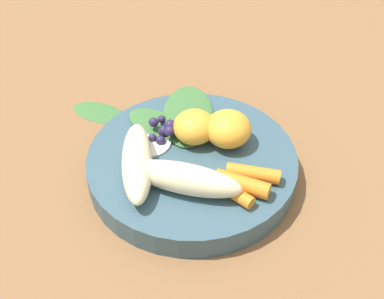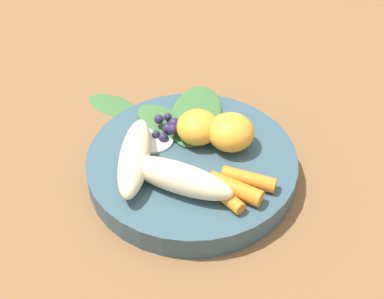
{
  "view_description": "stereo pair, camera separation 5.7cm",
  "coord_description": "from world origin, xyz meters",
  "px_view_note": "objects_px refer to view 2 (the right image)",
  "views": [
    {
      "loc": [
        -0.2,
        0.37,
        0.43
      ],
      "look_at": [
        0.0,
        0.0,
        0.04
      ],
      "focal_mm": 47.12,
      "sensor_mm": 36.0,
      "label": 1
    },
    {
      "loc": [
        -0.25,
        0.34,
        0.43
      ],
      "look_at": [
        0.0,
        0.0,
        0.04
      ],
      "focal_mm": 47.12,
      "sensor_mm": 36.0,
      "label": 2
    }
  ],
  "objects_px": {
    "banana_peeled_right": "(135,157)",
    "orange_segment_near": "(198,127)",
    "bowl": "(192,165)",
    "kale_leaf_stray": "(113,104)",
    "banana_peeled_left": "(178,178)"
  },
  "relations": [
    {
      "from": "banana_peeled_right",
      "to": "orange_segment_near",
      "type": "bearing_deg",
      "value": 127.47
    },
    {
      "from": "banana_peeled_right",
      "to": "kale_leaf_stray",
      "type": "relative_size",
      "value": 1.53
    },
    {
      "from": "bowl",
      "to": "orange_segment_near",
      "type": "xyz_separation_m",
      "value": [
        0.01,
        -0.03,
        0.03
      ]
    },
    {
      "from": "banana_peeled_right",
      "to": "bowl",
      "type": "bearing_deg",
      "value": 109.86
    },
    {
      "from": "bowl",
      "to": "kale_leaf_stray",
      "type": "xyz_separation_m",
      "value": [
        0.17,
        -0.04,
        -0.01
      ]
    },
    {
      "from": "banana_peeled_left",
      "to": "banana_peeled_right",
      "type": "bearing_deg",
      "value": 170.32
    },
    {
      "from": "orange_segment_near",
      "to": "kale_leaf_stray",
      "type": "xyz_separation_m",
      "value": [
        0.16,
        -0.01,
        -0.05
      ]
    },
    {
      "from": "orange_segment_near",
      "to": "kale_leaf_stray",
      "type": "bearing_deg",
      "value": -5.39
    },
    {
      "from": "banana_peeled_left",
      "to": "orange_segment_near",
      "type": "height_order",
      "value": "orange_segment_near"
    },
    {
      "from": "banana_peeled_right",
      "to": "orange_segment_near",
      "type": "distance_m",
      "value": 0.09
    },
    {
      "from": "banana_peeled_right",
      "to": "kale_leaf_stray",
      "type": "bearing_deg",
      "value": -160.33
    },
    {
      "from": "bowl",
      "to": "banana_peeled_right",
      "type": "xyz_separation_m",
      "value": [
        0.04,
        0.05,
        0.03
      ]
    },
    {
      "from": "bowl",
      "to": "kale_leaf_stray",
      "type": "relative_size",
      "value": 3.02
    },
    {
      "from": "banana_peeled_left",
      "to": "orange_segment_near",
      "type": "xyz_separation_m",
      "value": [
        0.03,
        -0.08,
        0.0
      ]
    },
    {
      "from": "bowl",
      "to": "kale_leaf_stray",
      "type": "height_order",
      "value": "bowl"
    }
  ]
}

